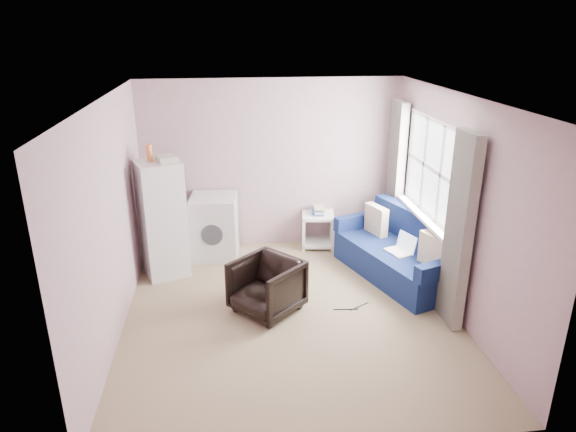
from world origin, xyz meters
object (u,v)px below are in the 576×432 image
object	(u,v)px
side_table	(318,227)
sofa	(401,254)
armchair	(267,284)
washing_machine	(214,225)
fridge	(162,218)

from	to	relation	value
side_table	sofa	bearing A→B (deg)	-49.98
armchair	side_table	distance (m)	2.04
side_table	sofa	world-z (taller)	sofa
washing_machine	sofa	bearing A→B (deg)	-15.29
fridge	sofa	distance (m)	3.22
fridge	side_table	bearing A→B (deg)	-4.68
side_table	washing_machine	bearing A→B (deg)	-173.63
sofa	fridge	bearing A→B (deg)	151.87
washing_machine	sofa	world-z (taller)	washing_machine
side_table	fridge	bearing A→B (deg)	-163.73
armchair	washing_machine	bearing A→B (deg)	157.63
armchair	side_table	size ratio (longest dim) A/B	1.11
fridge	sofa	bearing A→B (deg)	-29.43
fridge	sofa	xyz separation A→B (m)	(3.15, -0.47, -0.48)
washing_machine	sofa	distance (m)	2.66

